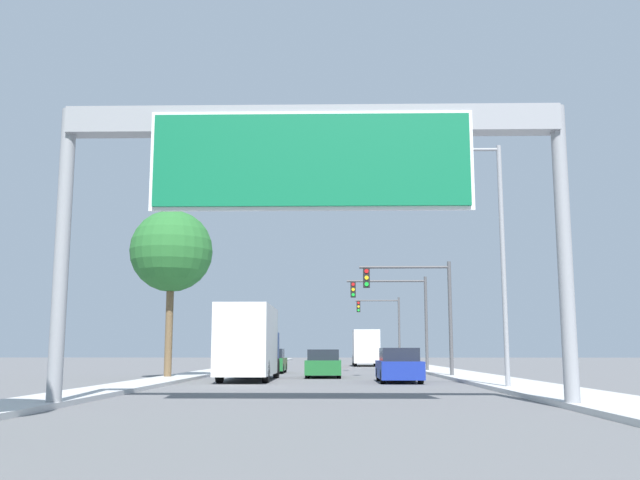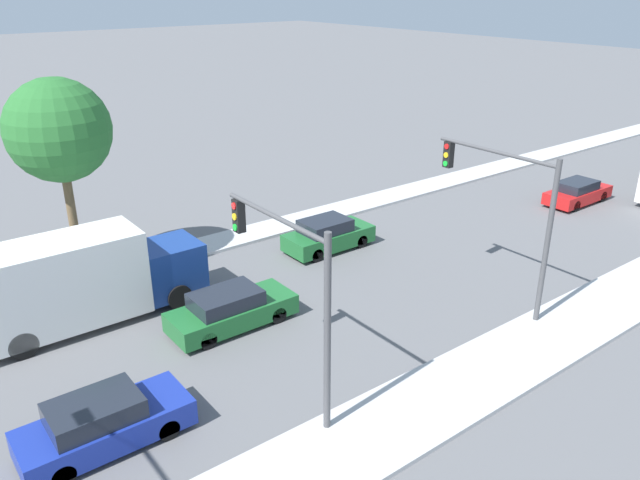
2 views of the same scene
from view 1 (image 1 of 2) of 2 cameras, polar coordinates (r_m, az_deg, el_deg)
name	(u,v)px [view 1 (image 1 of 2)]	position (r m, az deg, el deg)	size (l,w,h in m)	color
sidewalk_right	(421,367)	(60.51, 8.06, -10.03)	(3.00, 120.00, 0.15)	#BBBBBB
median_strip_left	(240,367)	(60.59, -6.39, -10.06)	(2.00, 120.00, 0.15)	#BBBBBB
sign_gantry	(312,160)	(18.61, -0.68, 6.45)	(13.28, 0.73, 7.76)	gray
car_mid_left	(271,362)	(46.32, -3.98, -9.68)	(1.86, 4.35, 1.54)	#1E662D
car_near_center	(327,360)	(61.68, 0.60, -9.56)	(1.74, 4.46, 1.35)	red
car_mid_center	(399,366)	(32.95, 6.32, -10.00)	(1.85, 4.64, 1.54)	navy
car_mid_right	(324,364)	(38.84, 0.28, -9.90)	(1.86, 4.76, 1.48)	#1E662D
truck_box_primary	(366,348)	(67.18, 3.66, -8.61)	(2.33, 7.50, 3.29)	yellow
truck_box_secondary	(250,343)	(34.78, -5.66, -8.22)	(2.34, 8.67, 3.50)	navy
traffic_light_near_intersection	(420,298)	(38.44, 8.02, -4.62)	(4.92, 0.32, 6.15)	#4C4C4F
traffic_light_mid_block	(400,306)	(48.36, 6.43, -5.30)	(5.41, 0.32, 6.37)	#4C4C4F
traffic_light_far_intersection	(385,320)	(68.30, 5.24, -6.37)	(4.28, 0.32, 6.44)	#4C4C4F
palm_tree_background	(171,252)	(37.06, -11.80, -0.92)	(4.17, 4.17, 8.53)	brown
street_lamp_right	(494,244)	(27.27, 13.74, -0.27)	(2.67, 0.28, 9.12)	gray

